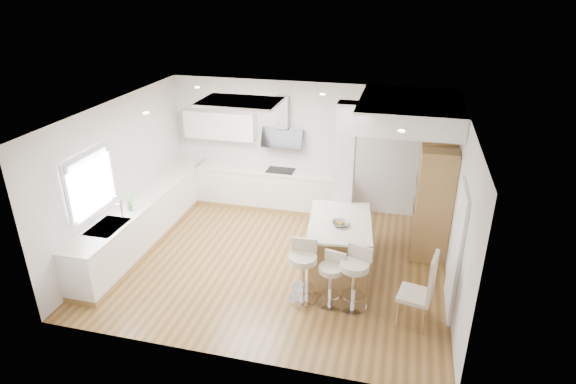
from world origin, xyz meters
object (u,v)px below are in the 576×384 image
(bar_stool_a, at_px, (303,268))
(dining_chair, at_px, (423,288))
(bar_stool_b, at_px, (331,277))
(bar_stool_c, at_px, (355,275))
(peninsula, at_px, (339,245))

(bar_stool_a, relative_size, dining_chair, 0.85)
(bar_stool_b, bearing_deg, bar_stool_c, 17.40)
(peninsula, height_order, bar_stool_c, peninsula)
(peninsula, bearing_deg, bar_stool_c, -76.14)
(peninsula, distance_m, bar_stool_a, 1.09)
(bar_stool_a, height_order, dining_chair, dining_chair)
(bar_stool_a, bearing_deg, dining_chair, -9.27)
(bar_stool_c, bearing_deg, dining_chair, 10.86)
(bar_stool_a, bearing_deg, bar_stool_b, -6.21)
(bar_stool_a, relative_size, bar_stool_c, 1.00)
(bar_stool_a, bearing_deg, bar_stool_c, -3.64)
(bar_stool_a, relative_size, bar_stool_b, 1.16)
(peninsula, xyz_separation_m, bar_stool_a, (-0.43, -1.00, 0.10))
(bar_stool_a, height_order, bar_stool_c, bar_stool_a)
(bar_stool_a, xyz_separation_m, dining_chair, (1.83, -0.19, 0.07))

